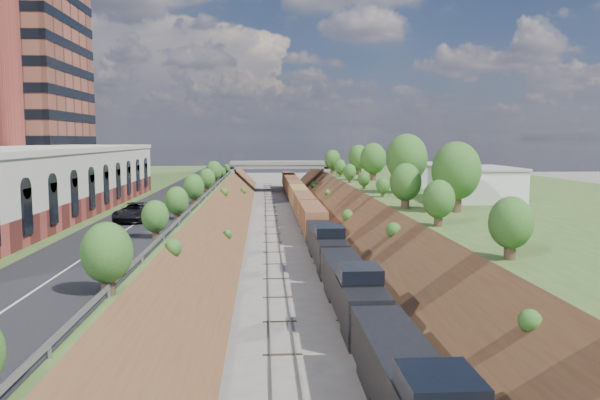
# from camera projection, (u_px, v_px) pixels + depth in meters

# --- Properties ---
(platform_left) EXTENTS (44.00, 180.00, 5.00)m
(platform_left) POSITION_uv_depth(u_px,v_px,m) (51.00, 215.00, 80.27)
(platform_left) COLOR #3B5A25
(platform_left) RESTS_ON ground
(platform_right) EXTENTS (44.00, 180.00, 5.00)m
(platform_right) POSITION_uv_depth(u_px,v_px,m) (518.00, 211.00, 84.32)
(platform_right) COLOR #3B5A25
(platform_right) RESTS_ON ground
(embankment_left) EXTENTS (10.00, 180.00, 10.00)m
(embankment_left) POSITION_uv_depth(u_px,v_px,m) (212.00, 231.00, 81.88)
(embankment_left) COLOR brown
(embankment_left) RESTS_ON ground
(embankment_right) EXTENTS (10.00, 180.00, 10.00)m
(embankment_right) POSITION_uv_depth(u_px,v_px,m) (367.00, 230.00, 83.23)
(embankment_right) COLOR brown
(embankment_right) RESTS_ON ground
(rail_left_track) EXTENTS (1.58, 180.00, 0.18)m
(rail_left_track) POSITION_uv_depth(u_px,v_px,m) (272.00, 230.00, 82.39)
(rail_left_track) COLOR gray
(rail_left_track) RESTS_ON ground
(rail_right_track) EXTENTS (1.58, 180.00, 0.18)m
(rail_right_track) POSITION_uv_depth(u_px,v_px,m) (308.00, 229.00, 82.71)
(rail_right_track) COLOR gray
(rail_right_track) RESTS_ON ground
(road) EXTENTS (8.00, 180.00, 0.10)m
(road) POSITION_uv_depth(u_px,v_px,m) (179.00, 195.00, 81.08)
(road) COLOR black
(road) RESTS_ON platform_left
(guardrail) EXTENTS (0.10, 171.00, 0.70)m
(guardrail) POSITION_uv_depth(u_px,v_px,m) (208.00, 192.00, 81.08)
(guardrail) COLOR #99999E
(guardrail) RESTS_ON platform_left
(commercial_building) EXTENTS (14.30, 62.30, 7.00)m
(commercial_building) POSITION_uv_depth(u_px,v_px,m) (19.00, 183.00, 58.11)
(commercial_building) COLOR maroon
(commercial_building) RESTS_ON platform_left
(smokestack) EXTENTS (3.20, 3.20, 40.00)m
(smokestack) POSITION_uv_depth(u_px,v_px,m) (7.00, 42.00, 73.77)
(smokestack) COLOR maroon
(smokestack) RESTS_ON platform_left
(overpass) EXTENTS (24.50, 8.30, 7.40)m
(overpass) POSITION_uv_depth(u_px,v_px,m) (279.00, 171.00, 143.59)
(overpass) COLOR gray
(overpass) RESTS_ON ground
(white_building_near) EXTENTS (9.00, 12.00, 4.00)m
(white_building_near) POSITION_uv_depth(u_px,v_px,m) (475.00, 185.00, 75.32)
(white_building_near) COLOR silver
(white_building_near) RESTS_ON platform_right
(white_building_far) EXTENTS (8.00, 10.00, 3.60)m
(white_building_far) POSITION_uv_depth(u_px,v_px,m) (424.00, 175.00, 97.15)
(white_building_far) COLOR silver
(white_building_far) RESTS_ON platform_right
(tree_right_large) EXTENTS (5.25, 5.25, 7.61)m
(tree_right_large) POSITION_uv_depth(u_px,v_px,m) (456.00, 171.00, 62.76)
(tree_right_large) COLOR #473323
(tree_right_large) RESTS_ON platform_right
(tree_left_crest) EXTENTS (2.45, 2.45, 3.55)m
(tree_left_crest) POSITION_uv_depth(u_px,v_px,m) (149.00, 222.00, 41.39)
(tree_left_crest) COLOR #473323
(tree_left_crest) RESTS_ON platform_left
(freight_train) EXTENTS (2.78, 142.42, 4.55)m
(freight_train) POSITION_uv_depth(u_px,v_px,m) (305.00, 207.00, 90.16)
(freight_train) COLOR black
(freight_train) RESTS_ON ground
(suv) EXTENTS (3.35, 6.45, 1.74)m
(suv) POSITION_uv_depth(u_px,v_px,m) (135.00, 212.00, 55.46)
(suv) COLOR black
(suv) RESTS_ON road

